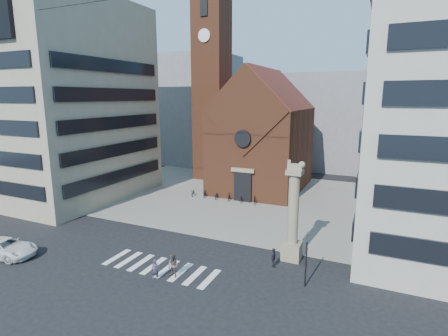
{
  "coord_description": "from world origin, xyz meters",
  "views": [
    {
      "loc": [
        16.33,
        -24.91,
        13.78
      ],
      "look_at": [
        1.31,
        8.0,
        6.36
      ],
      "focal_mm": 28.0,
      "sensor_mm": 36.0,
      "label": 1
    }
  ],
  "objects": [
    {
      "name": "scooter_1",
      "position": [
        -5.54,
        16.51,
        0.56
      ],
      "size": [
        0.98,
        1.77,
        1.02
      ],
      "primitive_type": "imported",
      "rotation": [
        0.0,
        0.0,
        0.31
      ],
      "color": "black",
      "rests_on": "piazza"
    },
    {
      "name": "bg_block_mid",
      "position": [
        6.0,
        45.0,
        9.0
      ],
      "size": [
        14.0,
        12.0,
        18.0
      ],
      "primitive_type": "cube",
      "color": "gray",
      "rests_on": "ground"
    },
    {
      "name": "bg_block_left",
      "position": [
        -20.0,
        40.0,
        11.0
      ],
      "size": [
        16.0,
        14.0,
        22.0
      ],
      "primitive_type": "cube",
      "color": "gray",
      "rests_on": "ground"
    },
    {
      "name": "traffic_light",
      "position": [
        12.0,
        -1.0,
        2.29
      ],
      "size": [
        0.13,
        0.16,
        4.3
      ],
      "color": "black",
      "rests_on": "ground"
    },
    {
      "name": "scooter_0",
      "position": [
        -7.37,
        16.51,
        0.51
      ],
      "size": [
        1.12,
        1.86,
        0.92
      ],
      "primitive_type": "imported",
      "rotation": [
        0.0,
        0.0,
        0.31
      ],
      "color": "black",
      "rests_on": "piazza"
    },
    {
      "name": "piazza",
      "position": [
        0.0,
        19.0,
        0.03
      ],
      "size": [
        46.0,
        30.0,
        0.05
      ],
      "primitive_type": "cube",
      "color": "gray",
      "rests_on": "ground"
    },
    {
      "name": "scooter_4",
      "position": [
        -0.05,
        16.51,
        0.51
      ],
      "size": [
        1.12,
        1.86,
        0.92
      ],
      "primitive_type": "imported",
      "rotation": [
        0.0,
        0.0,
        0.31
      ],
      "color": "black",
      "rests_on": "piazza"
    },
    {
      "name": "ground",
      "position": [
        0.0,
        0.0,
        0.0
      ],
      "size": [
        120.0,
        120.0,
        0.0
      ],
      "primitive_type": "plane",
      "color": "black",
      "rests_on": "ground"
    },
    {
      "name": "bg_block_right",
      "position": [
        22.0,
        42.0,
        12.0
      ],
      "size": [
        16.0,
        14.0,
        24.0
      ],
      "primitive_type": "cube",
      "color": "gray",
      "rests_on": "ground"
    },
    {
      "name": "building_left",
      "position": [
        -24.0,
        10.0,
        13.0
      ],
      "size": [
        18.0,
        20.0,
        26.0
      ],
      "primitive_type": "cube",
      "color": "tan",
      "rests_on": "ground"
    },
    {
      "name": "white_car",
      "position": [
        -12.99,
        -6.92,
        0.78
      ],
      "size": [
        5.96,
        3.4,
        1.57
      ],
      "primitive_type": "imported",
      "rotation": [
        0.0,
        0.0,
        1.72
      ],
      "color": "white",
      "rests_on": "ground"
    },
    {
      "name": "pedestrian_2",
      "position": [
        9.0,
        0.91,
        0.82
      ],
      "size": [
        0.6,
        1.03,
        1.65
      ],
      "primitive_type": "imported",
      "rotation": [
        0.0,
        0.0,
        1.79
      ],
      "color": "#26262D",
      "rests_on": "ground"
    },
    {
      "name": "zebra_crossing",
      "position": [
        0.55,
        -3.0,
        0.01
      ],
      "size": [
        10.2,
        3.2,
        0.01
      ],
      "primitive_type": null,
      "color": "white",
      "rests_on": "ground"
    },
    {
      "name": "scooter_5",
      "position": [
        1.79,
        16.51,
        0.56
      ],
      "size": [
        0.98,
        1.77,
        1.02
      ],
      "primitive_type": "imported",
      "rotation": [
        0.0,
        0.0,
        0.31
      ],
      "color": "black",
      "rests_on": "piazza"
    },
    {
      "name": "lion_column",
      "position": [
        10.01,
        3.0,
        3.46
      ],
      "size": [
        1.63,
        1.6,
        8.68
      ],
      "color": "gray",
      "rests_on": "ground"
    },
    {
      "name": "scooter_3",
      "position": [
        -1.88,
        16.51,
        0.56
      ],
      "size": [
        0.98,
        1.77,
        1.02
      ],
      "primitive_type": "imported",
      "rotation": [
        0.0,
        0.0,
        0.31
      ],
      "color": "black",
      "rests_on": "piazza"
    },
    {
      "name": "church",
      "position": [
        0.0,
        25.04,
        7.98
      ],
      "size": [
        12.0,
        16.65,
        18.0
      ],
      "color": "brown",
      "rests_on": "ground"
    },
    {
      "name": "campanile",
      "position": [
        -10.0,
        28.0,
        15.74
      ],
      "size": [
        5.5,
        5.5,
        31.2
      ],
      "color": "brown",
      "rests_on": "ground"
    },
    {
      "name": "pedestrian_1",
      "position": [
        2.39,
        -3.89,
        0.94
      ],
      "size": [
        1.0,
        0.83,
        1.87
      ],
      "primitive_type": "imported",
      "rotation": [
        0.0,
        0.0,
        -0.15
      ],
      "color": "#594B47",
      "rests_on": "ground"
    },
    {
      "name": "pedestrian_0",
      "position": [
        1.36,
        -4.79,
        0.82
      ],
      "size": [
        0.66,
        0.5,
        1.64
      ],
      "primitive_type": "imported",
      "rotation": [
        0.0,
        0.0,
        0.2
      ],
      "color": "#3B3347",
      "rests_on": "ground"
    },
    {
      "name": "scooter_2",
      "position": [
        -3.71,
        16.51,
        0.51
      ],
      "size": [
        1.12,
        1.86,
        0.92
      ],
      "primitive_type": "imported",
      "rotation": [
        0.0,
        0.0,
        0.31
      ],
      "color": "black",
      "rests_on": "piazza"
    }
  ]
}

